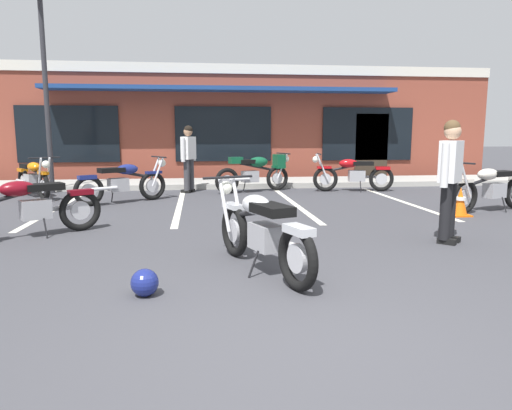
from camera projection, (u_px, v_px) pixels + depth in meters
ground_plane at (258, 241)px, 6.62m from camera, size 80.00×80.00×0.00m
sidewalk_kerb at (227, 183)px, 13.44m from camera, size 22.00×1.80×0.14m
brick_storefront_building at (220, 124)px, 17.27m from camera, size 17.60×6.08×3.60m
painted_stall_lines at (238, 204)px, 9.92m from camera, size 7.38×4.80×0.01m
motorcycle_foreground_classic at (261, 230)px, 5.13m from camera, size 1.04×2.02×0.98m
motorcycle_red_sportbike at (257, 171)px, 11.97m from camera, size 2.01×1.06×0.98m
motorcycle_black_cruiser at (353, 173)px, 12.06m from camera, size 2.11×0.70×0.98m
motorcycle_silver_naked at (491, 187)px, 9.02m from camera, size 2.04×1.00×0.98m
motorcycle_blue_standard at (33, 178)px, 10.93m from camera, size 1.43×1.82×0.98m
motorcycle_green_cafe_racer at (123, 182)px, 10.09m from camera, size 1.85×1.38×0.98m
motorcycle_orange_scrambler at (28, 206)px, 6.77m from camera, size 1.86×1.37×0.98m
person_in_shorts_foreground at (450, 174)px, 6.37m from camera, size 0.50×0.49×1.68m
person_by_back_row at (188, 155)px, 11.74m from camera, size 0.41×0.57×1.68m
helmet_on_pavement at (145, 283)px, 4.37m from camera, size 0.26×0.26×0.26m
traffic_cone at (460, 202)px, 8.55m from camera, size 0.34×0.34×0.53m
parking_lot_lamp_post at (43, 62)px, 11.24m from camera, size 0.24×0.76×4.87m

